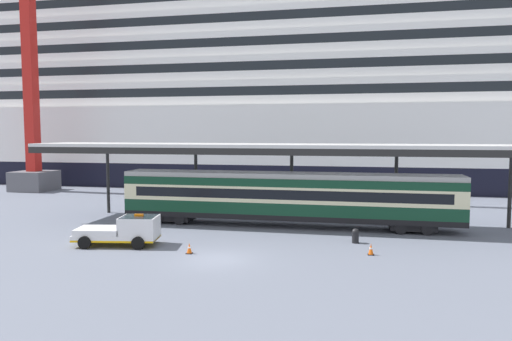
{
  "coord_description": "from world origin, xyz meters",
  "views": [
    {
      "loc": [
        7.31,
        -24.67,
        7.16
      ],
      "look_at": [
        0.76,
        7.03,
        4.5
      ],
      "focal_mm": 32.52,
      "sensor_mm": 36.0,
      "label": 1
    }
  ],
  "objects": [
    {
      "name": "traffic_cone_mid",
      "position": [
        -2.01,
        0.92,
        0.32
      ],
      "size": [
        0.36,
        0.36,
        0.65
      ],
      "color": "black",
      "rests_on": "ground"
    },
    {
      "name": "cruise_ship",
      "position": [
        6.5,
        43.11,
        14.08
      ],
      "size": [
        165.58,
        25.13,
        40.84
      ],
      "color": "black",
      "rests_on": "ground"
    },
    {
      "name": "platform_canopy",
      "position": [
        2.54,
        10.46,
        6.0
      ],
      "size": [
        41.09,
        5.35,
        6.27
      ],
      "color": "silver",
      "rests_on": "ground"
    },
    {
      "name": "traffic_cone_far",
      "position": [
        -6.96,
        5.57,
        0.38
      ],
      "size": [
        0.36,
        0.36,
        0.77
      ],
      "color": "black",
      "rests_on": "ground"
    },
    {
      "name": "traffic_cone_near",
      "position": [
        8.52,
        2.8,
        0.33
      ],
      "size": [
        0.36,
        0.36,
        0.68
      ],
      "color": "black",
      "rests_on": "ground"
    },
    {
      "name": "train_carriage",
      "position": [
        2.54,
        10.04,
        2.32
      ],
      "size": [
        25.41,
        2.81,
        4.11
      ],
      "color": "black",
      "rests_on": "ground"
    },
    {
      "name": "quay_bollard",
      "position": [
        7.65,
        5.62,
        0.52
      ],
      "size": [
        0.48,
        0.48,
        0.96
      ],
      "color": "black",
      "rests_on": "ground"
    },
    {
      "name": "ground_plane",
      "position": [
        0.0,
        0.0,
        0.0
      ],
      "size": [
        400.0,
        400.0,
        0.0
      ],
      "primitive_type": "plane",
      "color": "slate"
    },
    {
      "name": "dockside_crane",
      "position": [
        -30.46,
        25.52,
        17.69
      ],
      "size": [
        13.05,
        4.4,
        58.24
      ],
      "color": "#595960",
      "rests_on": "ground"
    },
    {
      "name": "service_truck",
      "position": [
        -6.71,
        2.01,
        0.99
      ],
      "size": [
        5.46,
        2.9,
        2.02
      ],
      "color": "white",
      "rests_on": "ground"
    }
  ]
}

